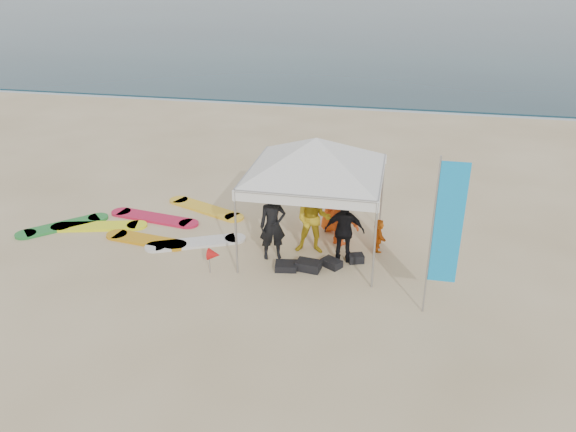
% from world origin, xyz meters
% --- Properties ---
extents(ground, '(120.00, 120.00, 0.00)m').
position_xyz_m(ground, '(0.00, 0.00, 0.00)').
color(ground, beige).
rests_on(ground, ground).
extents(ocean, '(160.00, 84.00, 0.08)m').
position_xyz_m(ocean, '(0.00, 60.00, 0.04)').
color(ocean, '#0C2633').
rests_on(ocean, ground).
extents(shoreline_foam, '(160.00, 1.20, 0.01)m').
position_xyz_m(shoreline_foam, '(0.00, 18.20, 0.00)').
color(shoreline_foam, silver).
rests_on(shoreline_foam, ground).
extents(person_black_a, '(0.74, 0.62, 1.73)m').
position_xyz_m(person_black_a, '(0.46, 2.73, 0.87)').
color(person_black_a, black).
rests_on(person_black_a, ground).
extents(person_yellow, '(0.92, 0.75, 1.78)m').
position_xyz_m(person_yellow, '(1.36, 3.19, 0.89)').
color(person_yellow, gold).
rests_on(person_yellow, ground).
extents(person_orange_a, '(1.20, 1.05, 1.61)m').
position_xyz_m(person_orange_a, '(1.98, 3.78, 0.80)').
color(person_orange_a, '#CE4012').
rests_on(person_orange_a, ground).
extents(person_black_b, '(0.96, 0.44, 1.61)m').
position_xyz_m(person_black_b, '(2.16, 2.90, 0.80)').
color(person_black_b, black).
rests_on(person_black_b, ground).
extents(person_orange_b, '(1.03, 0.76, 1.93)m').
position_xyz_m(person_orange_b, '(1.73, 4.53, 0.96)').
color(person_orange_b, '#E75314').
rests_on(person_orange_b, ground).
extents(person_seated, '(0.41, 0.82, 0.84)m').
position_xyz_m(person_seated, '(2.94, 3.60, 0.42)').
color(person_seated, orange).
rests_on(person_seated, ground).
extents(canopy_tent, '(4.37, 4.37, 3.29)m').
position_xyz_m(canopy_tent, '(1.37, 3.38, 2.87)').
color(canopy_tent, '#A5A5A8').
rests_on(canopy_tent, ground).
extents(feather_flag, '(0.57, 0.04, 3.38)m').
position_xyz_m(feather_flag, '(4.26, 1.11, 1.99)').
color(feather_flag, '#A5A5A8').
rests_on(feather_flag, ground).
extents(marker_pennant, '(0.28, 0.28, 0.64)m').
position_xyz_m(marker_pennant, '(-0.67, 1.69, 0.49)').
color(marker_pennant, '#A5A5A8').
rests_on(marker_pennant, ground).
extents(gear_pile, '(2.06, 1.09, 0.22)m').
position_xyz_m(gear_pile, '(1.54, 2.43, 0.10)').
color(gear_pile, black).
rests_on(gear_pile, ground).
extents(surfboard_spread, '(5.77, 3.42, 0.07)m').
position_xyz_m(surfboard_spread, '(-3.30, 3.66, 0.03)').
color(surfboard_spread, yellow).
rests_on(surfboard_spread, ground).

